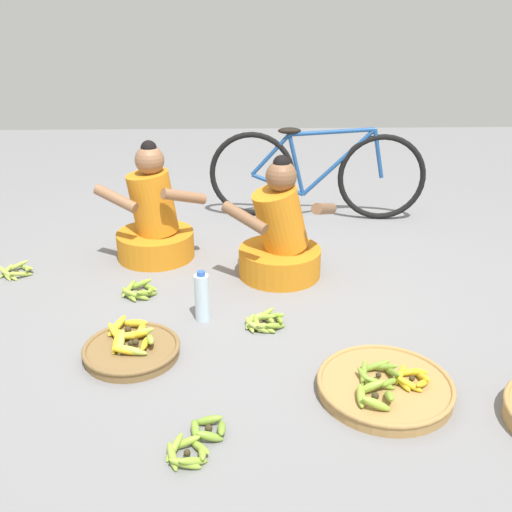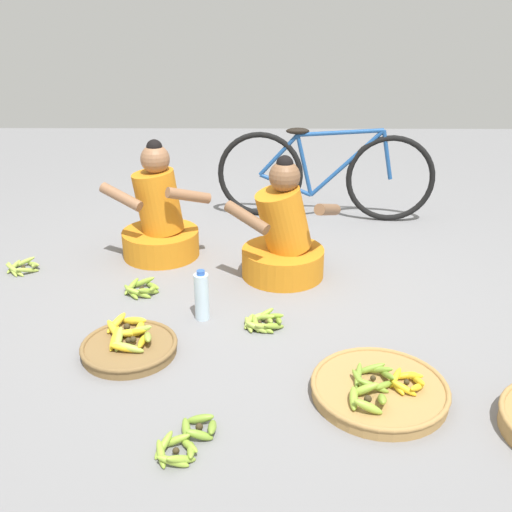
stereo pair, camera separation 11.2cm
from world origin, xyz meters
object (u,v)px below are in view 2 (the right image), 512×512
vendor_woman_front (283,239)px  loose_bananas_front_right (263,322)px  water_bottle (202,296)px  loose_bananas_back_center (143,288)px  vendor_woman_behind (159,220)px  loose_bananas_back_right (186,441)px  bicycle_leaning (324,175)px  banana_basket_near_bicycle (379,389)px  banana_basket_front_center (129,345)px  loose_bananas_near_vendor (23,267)px

vendor_woman_front → loose_bananas_front_right: 0.69m
loose_bananas_front_right → water_bottle: bearing=165.5°
loose_bananas_back_center → loose_bananas_front_right: size_ratio=1.00×
loose_bananas_back_center → vendor_woman_behind: bearing=87.6°
loose_bananas_back_right → water_bottle: (-0.03, 1.01, 0.11)m
bicycle_leaning → banana_basket_near_bicycle: size_ratio=2.79×
water_bottle → vendor_woman_front: bearing=50.5°
vendor_woman_behind → loose_bananas_front_right: (0.70, -0.96, -0.23)m
vendor_woman_front → banana_basket_front_center: vendor_woman_front is taller
banana_basket_near_bicycle → banana_basket_front_center: 1.23m
banana_basket_near_bicycle → vendor_woman_front: bearing=107.2°
bicycle_leaning → water_bottle: (-0.82, -1.64, -0.22)m
loose_bananas_back_center → loose_bananas_near_vendor: loose_bananas_back_center is taller
banana_basket_front_center → loose_bananas_back_center: (-0.06, 0.65, -0.01)m
banana_basket_front_center → loose_bananas_near_vendor: 1.31m
banana_basket_near_bicycle → loose_bananas_back_right: size_ratio=2.03×
banana_basket_near_bicycle → water_bottle: water_bottle is taller
loose_bananas_back_right → loose_bananas_near_vendor: bearing=127.8°
banana_basket_front_center → loose_bananas_near_vendor: size_ratio=2.08×
loose_bananas_back_right → loose_bananas_front_right: bearing=71.8°
loose_bananas_back_center → loose_bananas_near_vendor: 0.89m
vendor_woman_behind → bicycle_leaning: size_ratio=0.47×
vendor_woman_front → bicycle_leaning: (0.35, 1.08, 0.11)m
vendor_woman_front → vendor_woman_behind: vendor_woman_behind is taller
bicycle_leaning → banana_basket_near_bicycle: bearing=-89.2°
vendor_woman_behind → bicycle_leaning: 1.41m
vendor_woman_front → water_bottle: vendor_woman_front is taller
loose_bananas_front_right → banana_basket_near_bicycle: bearing=-49.4°
loose_bananas_back_right → water_bottle: size_ratio=1.03×
banana_basket_near_bicycle → loose_bananas_front_right: (-0.51, 0.60, -0.01)m
vendor_woman_behind → banana_basket_front_center: size_ratio=1.68×
banana_basket_front_center → loose_bananas_front_right: 0.71m
bicycle_leaning → water_bottle: 1.85m
vendor_woman_behind → banana_basket_front_center: vendor_woman_behind is taller
vendor_woman_behind → water_bottle: 0.95m
loose_bananas_front_right → water_bottle: (-0.33, 0.09, 0.11)m
banana_basket_near_bicycle → loose_bananas_back_center: (-1.24, 0.99, -0.01)m
vendor_woman_behind → water_bottle: (0.36, -0.87, -0.12)m
vendor_woman_front → banana_basket_near_bicycle: vendor_woman_front is taller
vendor_woman_behind → loose_bananas_near_vendor: (-0.86, -0.26, -0.23)m
vendor_woman_behind → water_bottle: bearing=-67.3°
vendor_woman_front → loose_bananas_back_right: vendor_woman_front is taller
loose_bananas_front_right → banana_basket_front_center: bearing=-158.8°
loose_bananas_near_vendor → banana_basket_front_center: bearing=-46.8°
bicycle_leaning → banana_basket_near_bicycle: 2.35m
vendor_woman_front → loose_bananas_back_center: size_ratio=3.28×
vendor_woman_behind → loose_bananas_front_right: 1.21m
vendor_woman_front → loose_bananas_front_right: bearing=-101.2°
loose_bananas_near_vendor → vendor_woman_front: bearing=-1.7°
banana_basket_front_center → loose_bananas_back_right: banana_basket_front_center is taller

